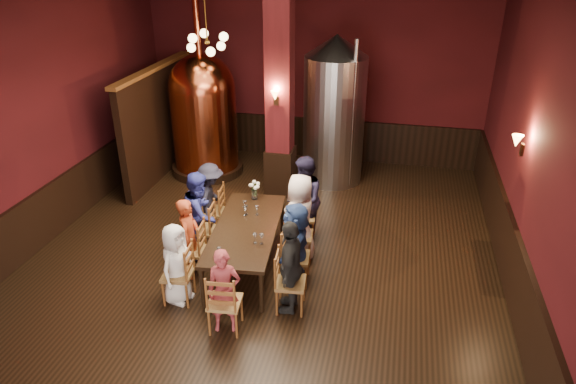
% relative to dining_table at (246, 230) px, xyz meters
% --- Properties ---
extents(room, '(10.00, 10.02, 4.50)m').
position_rel_dining_table_xyz_m(room, '(0.19, 0.06, 1.56)').
color(room, black).
rests_on(room, ground).
extents(wainscot_right, '(0.08, 9.90, 1.00)m').
position_rel_dining_table_xyz_m(wainscot_right, '(4.15, 0.06, -0.19)').
color(wainscot_right, black).
rests_on(wainscot_right, ground).
extents(wainscot_back, '(7.90, 0.08, 1.00)m').
position_rel_dining_table_xyz_m(wainscot_back, '(0.19, 5.02, -0.19)').
color(wainscot_back, black).
rests_on(wainscot_back, ground).
extents(wainscot_left, '(0.08, 9.90, 1.00)m').
position_rel_dining_table_xyz_m(wainscot_left, '(-3.77, 0.06, -0.19)').
color(wainscot_left, black).
rests_on(wainscot_left, ground).
extents(column, '(0.58, 0.58, 4.50)m').
position_rel_dining_table_xyz_m(column, '(-0.11, 2.86, 1.56)').
color(column, '#4D1015').
rests_on(column, ground).
extents(partition, '(0.22, 3.50, 2.40)m').
position_rel_dining_table_xyz_m(partition, '(-3.01, 3.26, 0.51)').
color(partition, black).
rests_on(partition, ground).
extents(pendant_cluster, '(0.90, 0.90, 1.70)m').
position_rel_dining_table_xyz_m(pendant_cluster, '(-1.61, 2.96, 2.41)').
color(pendant_cluster, '#A57226').
rests_on(pendant_cluster, room).
extents(sconce_wall, '(0.20, 0.20, 0.36)m').
position_rel_dining_table_xyz_m(sconce_wall, '(4.09, 0.86, 1.51)').
color(sconce_wall, black).
rests_on(sconce_wall, room).
extents(sconce_column, '(0.20, 0.20, 0.36)m').
position_rel_dining_table_xyz_m(sconce_column, '(-0.11, 2.56, 1.51)').
color(sconce_column, black).
rests_on(sconce_column, column).
extents(dining_table, '(1.23, 2.49, 0.75)m').
position_rel_dining_table_xyz_m(dining_table, '(0.00, 0.00, 0.00)').
color(dining_table, black).
rests_on(dining_table, ground).
extents(chair_0, '(0.50, 0.50, 0.92)m').
position_rel_dining_table_xyz_m(chair_0, '(-0.75, -1.08, -0.23)').
color(chair_0, brown).
rests_on(chair_0, ground).
extents(person_0, '(0.54, 0.70, 1.28)m').
position_rel_dining_table_xyz_m(person_0, '(-0.75, -1.08, -0.05)').
color(person_0, white).
rests_on(person_0, ground).
extents(chair_1, '(0.50, 0.50, 0.92)m').
position_rel_dining_table_xyz_m(chair_1, '(-0.81, -0.41, -0.23)').
color(chair_1, brown).
rests_on(chair_1, ground).
extents(person_1, '(0.36, 0.52, 1.36)m').
position_rel_dining_table_xyz_m(person_1, '(-0.81, -0.41, -0.01)').
color(person_1, '#AF3D1E').
rests_on(person_1, ground).
extents(chair_2, '(0.50, 0.50, 0.92)m').
position_rel_dining_table_xyz_m(chair_2, '(-0.88, 0.24, -0.23)').
color(chair_2, brown).
rests_on(chair_2, ground).
extents(person_2, '(0.44, 0.77, 1.52)m').
position_rel_dining_table_xyz_m(person_2, '(-0.88, 0.24, 0.07)').
color(person_2, '#2C3394').
rests_on(person_2, ground).
extents(chair_3, '(0.50, 0.50, 0.92)m').
position_rel_dining_table_xyz_m(chair_3, '(-0.94, 0.91, -0.23)').
color(chair_3, brown).
rests_on(chair_3, ground).
extents(person_3, '(0.69, 0.98, 1.38)m').
position_rel_dining_table_xyz_m(person_3, '(-0.94, 0.91, 0.00)').
color(person_3, '#1E1E2D').
rests_on(person_3, ground).
extents(chair_4, '(0.50, 0.50, 0.92)m').
position_rel_dining_table_xyz_m(chair_4, '(0.94, -0.91, -0.23)').
color(chair_4, brown).
rests_on(chair_4, ground).
extents(person_4, '(0.38, 0.87, 1.47)m').
position_rel_dining_table_xyz_m(person_4, '(0.94, -0.91, 0.05)').
color(person_4, black).
rests_on(person_4, ground).
extents(chair_5, '(0.50, 0.50, 0.92)m').
position_rel_dining_table_xyz_m(chair_5, '(0.88, -0.24, -0.23)').
color(chair_5, brown).
rests_on(chair_5, ground).
extents(person_5, '(0.58, 1.34, 1.40)m').
position_rel_dining_table_xyz_m(person_5, '(0.88, -0.24, 0.01)').
color(person_5, '#2E4A8B').
rests_on(person_5, ground).
extents(chair_6, '(0.50, 0.50, 0.92)m').
position_rel_dining_table_xyz_m(chair_6, '(0.81, 0.41, -0.23)').
color(chair_6, brown).
rests_on(chair_6, ground).
extents(person_6, '(0.68, 0.87, 1.56)m').
position_rel_dining_table_xyz_m(person_6, '(0.81, 0.41, 0.09)').
color(person_6, white).
rests_on(person_6, ground).
extents(chair_7, '(0.50, 0.50, 0.92)m').
position_rel_dining_table_xyz_m(chair_7, '(0.75, 1.08, -0.23)').
color(chair_7, brown).
rests_on(chair_7, ground).
extents(person_7, '(0.54, 0.84, 1.59)m').
position_rel_dining_table_xyz_m(person_7, '(0.75, 1.08, 0.11)').
color(person_7, '#1F1C38').
rests_on(person_7, ground).
extents(chair_8, '(0.50, 0.50, 0.92)m').
position_rel_dining_table_xyz_m(chair_8, '(0.15, -1.54, -0.23)').
color(chair_8, brown).
rests_on(chair_8, ground).
extents(person_8, '(0.52, 0.41, 1.27)m').
position_rel_dining_table_xyz_m(person_8, '(0.15, -1.54, -0.06)').
color(person_8, '#9E343B').
rests_on(person_8, ground).
extents(copper_kettle, '(1.65, 1.65, 3.89)m').
position_rel_dining_table_xyz_m(copper_kettle, '(-2.04, 3.56, 0.73)').
color(copper_kettle, black).
rests_on(copper_kettle, ground).
extents(steel_vessel, '(1.66, 1.66, 3.22)m').
position_rel_dining_table_xyz_m(steel_vessel, '(0.88, 3.79, 0.92)').
color(steel_vessel, '#B2B2B7').
rests_on(steel_vessel, ground).
extents(rose_vase, '(0.21, 0.21, 0.35)m').
position_rel_dining_table_xyz_m(rose_vase, '(-0.14, 0.99, 0.29)').
color(rose_vase, white).
rests_on(rose_vase, dining_table).
extents(wine_glass_0, '(0.07, 0.07, 0.17)m').
position_rel_dining_table_xyz_m(wine_glass_0, '(0.38, -0.44, 0.15)').
color(wine_glass_0, white).
rests_on(wine_glass_0, dining_table).
extents(wine_glass_1, '(0.07, 0.07, 0.17)m').
position_rel_dining_table_xyz_m(wine_glass_1, '(-0.12, 0.41, 0.15)').
color(wine_glass_1, white).
rests_on(wine_glass_1, dining_table).
extents(wine_glass_2, '(0.07, 0.07, 0.17)m').
position_rel_dining_table_xyz_m(wine_glass_2, '(0.28, -0.44, 0.15)').
color(wine_glass_2, white).
rests_on(wine_glass_2, dining_table).
extents(wine_glass_3, '(0.07, 0.07, 0.17)m').
position_rel_dining_table_xyz_m(wine_glass_3, '(-0.19, 0.56, 0.15)').
color(wine_glass_3, white).
rests_on(wine_glass_3, dining_table).
extents(wine_glass_4, '(0.07, 0.07, 0.17)m').
position_rel_dining_table_xyz_m(wine_glass_4, '(-0.12, -0.93, 0.15)').
color(wine_glass_4, white).
rests_on(wine_glass_4, dining_table).
extents(wine_glass_5, '(0.07, 0.07, 0.17)m').
position_rel_dining_table_xyz_m(wine_glass_5, '(-0.12, 0.37, 0.15)').
color(wine_glass_5, white).
rests_on(wine_glass_5, dining_table).
extents(wine_glass_6, '(0.07, 0.07, 0.17)m').
position_rel_dining_table_xyz_m(wine_glass_6, '(0.06, 0.43, 0.15)').
color(wine_glass_6, white).
rests_on(wine_glass_6, dining_table).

